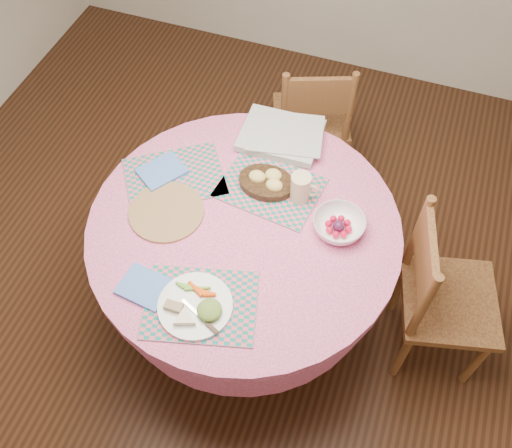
{
  "coord_description": "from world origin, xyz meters",
  "views": [
    {
      "loc": [
        0.47,
        -1.19,
        2.58
      ],
      "look_at": [
        0.05,
        0.0,
        0.78
      ],
      "focal_mm": 40.0,
      "sensor_mm": 36.0,
      "label": 1
    }
  ],
  "objects_px": {
    "latte_mug": "(301,188)",
    "fruit_bowl": "(339,225)",
    "wicker_trivet": "(166,212)",
    "chair_right": "(440,295)",
    "dinner_plate": "(196,307)",
    "bread_bowl": "(267,181)",
    "chair_back": "(312,120)",
    "dining_table": "(245,251)"
  },
  "relations": [
    {
      "from": "latte_mug",
      "to": "fruit_bowl",
      "type": "distance_m",
      "value": 0.21
    },
    {
      "from": "wicker_trivet",
      "to": "fruit_bowl",
      "type": "bearing_deg",
      "value": 12.46
    },
    {
      "from": "wicker_trivet",
      "to": "latte_mug",
      "type": "relative_size",
      "value": 2.41
    },
    {
      "from": "chair_right",
      "to": "latte_mug",
      "type": "bearing_deg",
      "value": 69.42
    },
    {
      "from": "dinner_plate",
      "to": "latte_mug",
      "type": "relative_size",
      "value": 2.15
    },
    {
      "from": "chair_right",
      "to": "fruit_bowl",
      "type": "relative_size",
      "value": 4.23
    },
    {
      "from": "chair_right",
      "to": "dinner_plate",
      "type": "height_order",
      "value": "chair_right"
    },
    {
      "from": "dinner_plate",
      "to": "bread_bowl",
      "type": "xyz_separation_m",
      "value": [
        0.05,
        0.61,
        0.01
      ]
    },
    {
      "from": "chair_back",
      "to": "latte_mug",
      "type": "height_order",
      "value": "latte_mug"
    },
    {
      "from": "latte_mug",
      "to": "fruit_bowl",
      "type": "height_order",
      "value": "latte_mug"
    },
    {
      "from": "dining_table",
      "to": "latte_mug",
      "type": "relative_size",
      "value": 9.98
    },
    {
      "from": "dining_table",
      "to": "latte_mug",
      "type": "distance_m",
      "value": 0.37
    },
    {
      "from": "dining_table",
      "to": "chair_right",
      "type": "height_order",
      "value": "chair_right"
    },
    {
      "from": "bread_bowl",
      "to": "fruit_bowl",
      "type": "xyz_separation_m",
      "value": [
        0.33,
        -0.11,
        -0.0
      ]
    },
    {
      "from": "wicker_trivet",
      "to": "dining_table",
      "type": "bearing_deg",
      "value": 8.49
    },
    {
      "from": "chair_back",
      "to": "bread_bowl",
      "type": "height_order",
      "value": "chair_back"
    },
    {
      "from": "wicker_trivet",
      "to": "chair_right",
      "type": "bearing_deg",
      "value": 8.47
    },
    {
      "from": "chair_back",
      "to": "chair_right",
      "type": "bearing_deg",
      "value": 112.85
    },
    {
      "from": "wicker_trivet",
      "to": "bread_bowl",
      "type": "xyz_separation_m",
      "value": [
        0.33,
        0.26,
        0.03
      ]
    },
    {
      "from": "wicker_trivet",
      "to": "latte_mug",
      "type": "height_order",
      "value": "latte_mug"
    },
    {
      "from": "latte_mug",
      "to": "fruit_bowl",
      "type": "xyz_separation_m",
      "value": [
        0.18,
        -0.1,
        -0.04
      ]
    },
    {
      "from": "fruit_bowl",
      "to": "wicker_trivet",
      "type": "bearing_deg",
      "value": -167.54
    },
    {
      "from": "bread_bowl",
      "to": "fruit_bowl",
      "type": "height_order",
      "value": "bread_bowl"
    },
    {
      "from": "wicker_trivet",
      "to": "fruit_bowl",
      "type": "relative_size",
      "value": 1.42
    },
    {
      "from": "chair_right",
      "to": "dinner_plate",
      "type": "relative_size",
      "value": 3.34
    },
    {
      "from": "chair_back",
      "to": "dinner_plate",
      "type": "xyz_separation_m",
      "value": [
        -0.06,
        -1.35,
        0.33
      ]
    },
    {
      "from": "dinner_plate",
      "to": "wicker_trivet",
      "type": "bearing_deg",
      "value": 128.32
    },
    {
      "from": "dining_table",
      "to": "bread_bowl",
      "type": "xyz_separation_m",
      "value": [
        0.02,
        0.21,
        0.23
      ]
    },
    {
      "from": "dining_table",
      "to": "dinner_plate",
      "type": "relative_size",
      "value": 4.64
    },
    {
      "from": "dinner_plate",
      "to": "latte_mug",
      "type": "xyz_separation_m",
      "value": [
        0.2,
        0.6,
        0.05
      ]
    },
    {
      "from": "chair_right",
      "to": "wicker_trivet",
      "type": "distance_m",
      "value": 1.18
    },
    {
      "from": "chair_right",
      "to": "bread_bowl",
      "type": "relative_size",
      "value": 3.88
    },
    {
      "from": "latte_mug",
      "to": "dining_table",
      "type": "bearing_deg",
      "value": -129.96
    },
    {
      "from": "chair_back",
      "to": "bread_bowl",
      "type": "distance_m",
      "value": 0.82
    },
    {
      "from": "dinner_plate",
      "to": "latte_mug",
      "type": "bearing_deg",
      "value": 71.61
    },
    {
      "from": "chair_back",
      "to": "fruit_bowl",
      "type": "relative_size",
      "value": 4.01
    },
    {
      "from": "chair_right",
      "to": "bread_bowl",
      "type": "xyz_separation_m",
      "value": [
        -0.8,
        0.09,
        0.32
      ]
    },
    {
      "from": "chair_right",
      "to": "dining_table",
      "type": "bearing_deg",
      "value": 84.77
    },
    {
      "from": "latte_mug",
      "to": "wicker_trivet",
      "type": "bearing_deg",
      "value": -152.72
    },
    {
      "from": "chair_right",
      "to": "bread_bowl",
      "type": "bearing_deg",
      "value": 69.82
    },
    {
      "from": "chair_right",
      "to": "dinner_plate",
      "type": "bearing_deg",
      "value": 107.83
    },
    {
      "from": "fruit_bowl",
      "to": "dinner_plate",
      "type": "bearing_deg",
      "value": -127.53
    }
  ]
}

